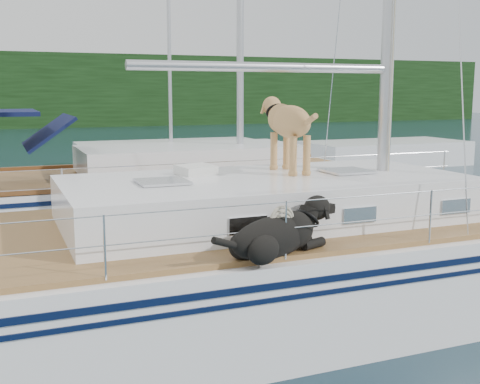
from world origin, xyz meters
name	(u,v)px	position (x,y,z in m)	size (l,w,h in m)	color
ground	(210,318)	(0.00, 0.00, 0.00)	(120.00, 120.00, 0.00)	black
tree_line	(24,90)	(0.00, 45.00, 3.00)	(90.00, 3.00, 6.00)	black
shore_bank	(25,120)	(0.00, 46.20, 0.60)	(92.00, 1.00, 1.20)	#595147
main_sailboat	(217,267)	(0.10, 0.00, 0.68)	(12.00, 4.03, 14.01)	white
neighbor_sailboat	(143,198)	(0.46, 5.71, 0.63)	(11.00, 3.50, 13.30)	white
bg_boat_center	(171,154)	(4.00, 16.00, 0.45)	(7.20, 3.00, 11.65)	white
bg_boat_east	(385,153)	(12.00, 13.00, 0.46)	(6.40, 3.00, 11.65)	white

